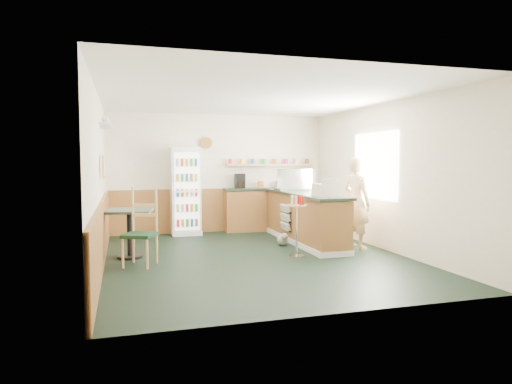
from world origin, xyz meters
name	(u,v)px	position (x,y,z in m)	size (l,w,h in m)	color
ground	(255,257)	(0.00, 0.00, 0.00)	(6.00, 6.00, 0.00)	black
room_envelope	(232,167)	(-0.23, 0.73, 1.52)	(5.04, 6.02, 2.72)	#F1E3CD
service_counter	(305,220)	(1.35, 1.07, 0.46)	(0.68, 3.01, 1.01)	olive
back_counter	(270,207)	(1.19, 2.80, 0.55)	(2.24, 0.42, 1.69)	olive
drinks_fridge	(186,191)	(-0.81, 2.74, 0.97)	(0.64, 0.54, 1.94)	white
display_case	(295,180)	(1.35, 1.63, 1.23)	(0.79, 0.41, 0.45)	silver
cash_register	(327,190)	(1.35, 0.06, 1.12)	(0.40, 0.42, 0.23)	beige
shopkeeper	(357,203)	(2.05, 0.22, 0.86)	(0.57, 0.41, 1.72)	tan
condiment_stand	(297,216)	(0.71, -0.13, 0.70)	(0.33, 0.33, 1.04)	silver
newspaper_rack	(285,218)	(0.99, 1.22, 0.49)	(0.09, 0.45, 0.53)	black
cafe_table	(129,224)	(-2.05, 0.56, 0.58)	(0.87, 0.87, 0.83)	black
cafe_chair	(139,225)	(-1.90, 0.00, 0.64)	(0.61, 0.62, 1.23)	black
dog_doorstop	(283,239)	(0.81, 0.87, 0.12)	(0.22, 0.28, 0.26)	gray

